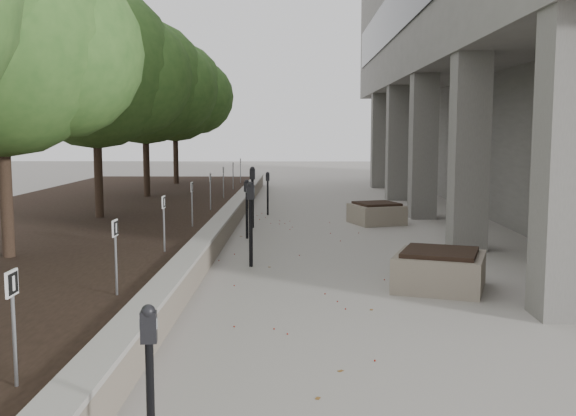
{
  "coord_description": "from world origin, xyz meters",
  "views": [
    {
      "loc": [
        -0.07,
        -7.65,
        2.46
      ],
      "look_at": [
        -0.28,
        5.77,
        0.89
      ],
      "focal_mm": 41.61,
      "sensor_mm": 36.0,
      "label": 1
    }
  ],
  "objects_px": {
    "crabapple_tree_5": "(175,113)",
    "parking_meter_2": "(251,224)",
    "crabapple_tree_4": "(145,108)",
    "parking_meter_1": "(150,396)",
    "parking_meter_4": "(253,197)",
    "planter_front": "(440,269)",
    "planter_back": "(377,213)",
    "parking_meter_5": "(268,193)",
    "crabapple_tree_2": "(1,88)",
    "parking_meter_3": "(247,209)",
    "crabapple_tree_3": "(96,102)"
  },
  "relations": [
    {
      "from": "parking_meter_2",
      "to": "parking_meter_3",
      "type": "distance_m",
      "value": 3.15
    },
    {
      "from": "crabapple_tree_4",
      "to": "planter_front",
      "type": "height_order",
      "value": "crabapple_tree_4"
    },
    {
      "from": "crabapple_tree_3",
      "to": "crabapple_tree_5",
      "type": "bearing_deg",
      "value": 90.0
    },
    {
      "from": "crabapple_tree_4",
      "to": "crabapple_tree_3",
      "type": "bearing_deg",
      "value": -90.0
    },
    {
      "from": "parking_meter_2",
      "to": "parking_meter_3",
      "type": "bearing_deg",
      "value": 100.88
    },
    {
      "from": "parking_meter_1",
      "to": "crabapple_tree_5",
      "type": "bearing_deg",
      "value": 93.66
    },
    {
      "from": "crabapple_tree_4",
      "to": "parking_meter_5",
      "type": "distance_m",
      "value": 4.79
    },
    {
      "from": "parking_meter_5",
      "to": "planter_front",
      "type": "distance_m",
      "value": 9.55
    },
    {
      "from": "crabapple_tree_4",
      "to": "parking_meter_1",
      "type": "bearing_deg",
      "value": -77.14
    },
    {
      "from": "parking_meter_1",
      "to": "parking_meter_2",
      "type": "bearing_deg",
      "value": 82.53
    },
    {
      "from": "crabapple_tree_5",
      "to": "planter_front",
      "type": "xyz_separation_m",
      "value": [
        6.93,
        -15.45,
        -2.81
      ]
    },
    {
      "from": "crabapple_tree_2",
      "to": "planter_back",
      "type": "relative_size",
      "value": 4.49
    },
    {
      "from": "parking_meter_3",
      "to": "crabapple_tree_2",
      "type": "bearing_deg",
      "value": -117.21
    },
    {
      "from": "planter_front",
      "to": "parking_meter_2",
      "type": "bearing_deg",
      "value": 151.58
    },
    {
      "from": "crabapple_tree_2",
      "to": "parking_meter_5",
      "type": "distance_m",
      "value": 9.73
    },
    {
      "from": "parking_meter_2",
      "to": "parking_meter_4",
      "type": "distance_m",
      "value": 4.81
    },
    {
      "from": "parking_meter_1",
      "to": "crabapple_tree_2",
      "type": "bearing_deg",
      "value": 114.39
    },
    {
      "from": "crabapple_tree_3",
      "to": "parking_meter_5",
      "type": "height_order",
      "value": "crabapple_tree_3"
    },
    {
      "from": "crabapple_tree_4",
      "to": "parking_meter_2",
      "type": "distance_m",
      "value": 9.89
    },
    {
      "from": "parking_meter_5",
      "to": "planter_front",
      "type": "xyz_separation_m",
      "value": [
        3.09,
        -9.03,
        -0.32
      ]
    },
    {
      "from": "crabapple_tree_5",
      "to": "parking_meter_2",
      "type": "bearing_deg",
      "value": -74.32
    },
    {
      "from": "crabapple_tree_4",
      "to": "parking_meter_3",
      "type": "bearing_deg",
      "value": -57.83
    },
    {
      "from": "crabapple_tree_4",
      "to": "parking_meter_1",
      "type": "distance_m",
      "value": 16.87
    },
    {
      "from": "parking_meter_1",
      "to": "parking_meter_2",
      "type": "relative_size",
      "value": 0.83
    },
    {
      "from": "crabapple_tree_2",
      "to": "planter_front",
      "type": "xyz_separation_m",
      "value": [
        6.93,
        -0.45,
        -2.81
      ]
    },
    {
      "from": "parking_meter_3",
      "to": "parking_meter_4",
      "type": "xyz_separation_m",
      "value": [
        0.01,
        1.67,
        0.1
      ]
    },
    {
      "from": "parking_meter_1",
      "to": "parking_meter_4",
      "type": "bearing_deg",
      "value": 84.4
    },
    {
      "from": "crabapple_tree_3",
      "to": "crabapple_tree_4",
      "type": "distance_m",
      "value": 5.0
    },
    {
      "from": "crabapple_tree_5",
      "to": "parking_meter_5",
      "type": "relative_size",
      "value": 4.32
    },
    {
      "from": "planter_back",
      "to": "parking_meter_1",
      "type": "bearing_deg",
      "value": -103.24
    },
    {
      "from": "crabapple_tree_2",
      "to": "parking_meter_2",
      "type": "xyz_separation_m",
      "value": [
        3.87,
        1.21,
        -2.35
      ]
    },
    {
      "from": "crabapple_tree_2",
      "to": "parking_meter_1",
      "type": "xyz_separation_m",
      "value": [
        3.71,
        -6.27,
        -2.47
      ]
    },
    {
      "from": "crabapple_tree_2",
      "to": "parking_meter_5",
      "type": "relative_size",
      "value": 4.32
    },
    {
      "from": "crabapple_tree_4",
      "to": "crabapple_tree_5",
      "type": "distance_m",
      "value": 5.0
    },
    {
      "from": "planter_back",
      "to": "planter_front",
      "type": "bearing_deg",
      "value": -88.94
    },
    {
      "from": "parking_meter_4",
      "to": "crabapple_tree_5",
      "type": "bearing_deg",
      "value": 112.11
    },
    {
      "from": "crabapple_tree_2",
      "to": "parking_meter_4",
      "type": "xyz_separation_m",
      "value": [
        3.57,
        6.01,
        -2.34
      ]
    },
    {
      "from": "parking_meter_1",
      "to": "parking_meter_3",
      "type": "distance_m",
      "value": 10.61
    },
    {
      "from": "parking_meter_1",
      "to": "planter_back",
      "type": "xyz_separation_m",
      "value": [
        3.08,
        13.1,
        -0.36
      ]
    },
    {
      "from": "parking_meter_4",
      "to": "planter_front",
      "type": "distance_m",
      "value": 7.29
    },
    {
      "from": "crabapple_tree_4",
      "to": "planter_back",
      "type": "bearing_deg",
      "value": -25.03
    },
    {
      "from": "crabapple_tree_2",
      "to": "planter_back",
      "type": "height_order",
      "value": "crabapple_tree_2"
    },
    {
      "from": "crabapple_tree_5",
      "to": "parking_meter_1",
      "type": "relative_size",
      "value": 4.22
    },
    {
      "from": "crabapple_tree_4",
      "to": "parking_meter_2",
      "type": "relative_size",
      "value": 3.52
    },
    {
      "from": "crabapple_tree_2",
      "to": "planter_back",
      "type": "bearing_deg",
      "value": 45.14
    },
    {
      "from": "parking_meter_1",
      "to": "parking_meter_2",
      "type": "height_order",
      "value": "parking_meter_2"
    },
    {
      "from": "parking_meter_1",
      "to": "parking_meter_3",
      "type": "height_order",
      "value": "parking_meter_3"
    },
    {
      "from": "parking_meter_5",
      "to": "parking_meter_1",
      "type": "bearing_deg",
      "value": -88.0
    },
    {
      "from": "crabapple_tree_5",
      "to": "parking_meter_2",
      "type": "height_order",
      "value": "crabapple_tree_5"
    },
    {
      "from": "crabapple_tree_4",
      "to": "planter_back",
      "type": "relative_size",
      "value": 4.49
    }
  ]
}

